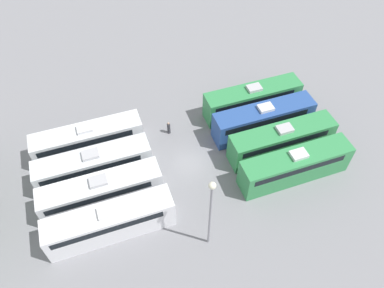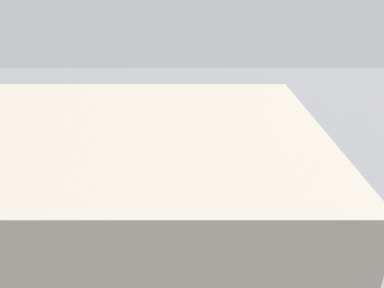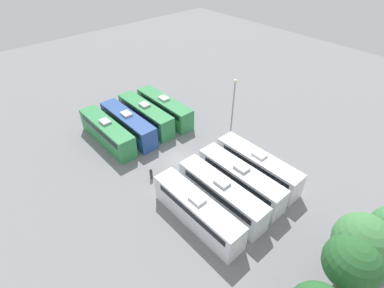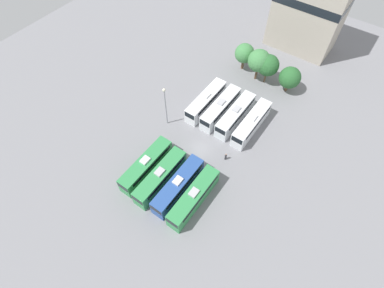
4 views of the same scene
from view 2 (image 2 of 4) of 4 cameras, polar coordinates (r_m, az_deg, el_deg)
ground_plane at (r=56.00m, az=-1.95°, el=-2.48°), size 118.55×118.55×0.00m
bus_0 at (r=63.79m, az=2.80°, el=2.83°), size 2.55×11.45×3.72m
bus_1 at (r=64.02m, az=-0.28°, el=2.94°), size 2.55×11.45×3.72m
bus_2 at (r=63.73m, az=-3.36°, el=2.79°), size 2.55×11.45×3.72m
bus_3 at (r=64.21m, az=-6.31°, el=2.85°), size 2.55×11.45×3.72m
bus_4 at (r=47.04m, az=3.96°, el=-5.64°), size 2.55×11.45×3.72m
bus_5 at (r=46.80m, az=-0.22°, el=-5.75°), size 2.55×11.45×3.72m
bus_6 at (r=46.80m, az=-4.34°, el=-5.82°), size 2.55×11.45×3.72m
bus_7 at (r=47.22m, az=-8.70°, el=-5.76°), size 2.55×11.45×3.72m
worker_person at (r=55.34m, az=-7.11°, el=-2.14°), size 0.36×0.36×1.66m
light_pole at (r=52.66m, az=7.73°, el=2.84°), size 0.60×0.60×9.31m
tree_0 at (r=33.52m, az=5.65°, el=-15.17°), size 4.30×4.30×6.31m
tree_1 at (r=33.90m, az=-1.65°, el=-12.78°), size 4.80×4.80×7.35m
tree_2 at (r=34.04m, az=-5.26°, el=-13.56°), size 4.59×4.59×6.83m
tree_3 at (r=35.26m, az=-13.76°, el=-14.63°), size 4.54×4.54×5.91m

